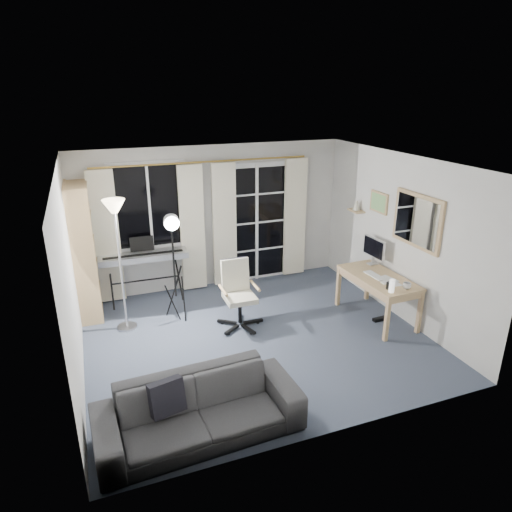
% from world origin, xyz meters
% --- Properties ---
extents(floor, '(4.50, 4.00, 0.02)m').
position_xyz_m(floor, '(0.00, 0.00, -0.01)').
color(floor, '#3C4457').
rests_on(floor, ground).
extents(window, '(1.20, 0.08, 1.40)m').
position_xyz_m(window, '(-1.05, 1.97, 1.50)').
color(window, white).
rests_on(window, floor).
extents(french_door, '(1.32, 0.09, 2.11)m').
position_xyz_m(french_door, '(0.75, 1.97, 1.03)').
color(french_door, white).
rests_on(french_door, floor).
extents(curtains, '(3.60, 0.07, 2.13)m').
position_xyz_m(curtains, '(-0.14, 1.88, 1.09)').
color(curtains, gold).
rests_on(curtains, floor).
extents(bookshelf, '(0.34, 0.94, 2.00)m').
position_xyz_m(bookshelf, '(-2.13, 1.61, 0.95)').
color(bookshelf, tan).
rests_on(bookshelf, floor).
extents(torchiere_lamp, '(0.32, 0.32, 1.89)m').
position_xyz_m(torchiere_lamp, '(-1.64, 0.92, 1.52)').
color(torchiere_lamp, '#B2B2B7').
rests_on(torchiere_lamp, floor).
extents(keyboard_piano, '(1.38, 0.69, 0.99)m').
position_xyz_m(keyboard_piano, '(-1.24, 1.70, 0.75)').
color(keyboard_piano, black).
rests_on(keyboard_piano, floor).
extents(studio_light, '(0.31, 0.33, 1.66)m').
position_xyz_m(studio_light, '(-0.91, 0.89, 1.33)').
color(studio_light, black).
rests_on(studio_light, floor).
extents(office_chair, '(0.65, 0.68, 0.97)m').
position_xyz_m(office_chair, '(-0.10, 0.49, 0.57)').
color(office_chair, black).
rests_on(office_chair, floor).
extents(desk, '(0.69, 1.29, 0.68)m').
position_xyz_m(desk, '(1.88, -0.09, 0.59)').
color(desk, tan).
rests_on(desk, floor).
extents(monitor, '(0.17, 0.49, 0.42)m').
position_xyz_m(monitor, '(2.08, 0.36, 0.93)').
color(monitor, silver).
rests_on(monitor, desk).
extents(desk_clutter, '(0.38, 0.78, 0.86)m').
position_xyz_m(desk_clutter, '(1.83, -0.31, 0.53)').
color(desk_clutter, white).
rests_on(desk_clutter, desk).
extents(mug, '(0.11, 0.09, 0.11)m').
position_xyz_m(mug, '(1.98, -0.59, 0.73)').
color(mug, silver).
rests_on(mug, desk).
extents(wall_mirror, '(0.04, 0.94, 0.74)m').
position_xyz_m(wall_mirror, '(2.22, -0.35, 1.55)').
color(wall_mirror, tan).
rests_on(wall_mirror, floor).
extents(framed_print, '(0.03, 0.42, 0.32)m').
position_xyz_m(framed_print, '(2.23, 0.55, 1.60)').
color(framed_print, tan).
rests_on(framed_print, floor).
extents(wall_shelf, '(0.16, 0.30, 0.18)m').
position_xyz_m(wall_shelf, '(2.16, 1.05, 1.41)').
color(wall_shelf, tan).
rests_on(wall_shelf, floor).
extents(sofa, '(2.03, 0.68, 0.78)m').
position_xyz_m(sofa, '(-1.18, -1.55, 0.39)').
color(sofa, '#27282A').
rests_on(sofa, floor).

